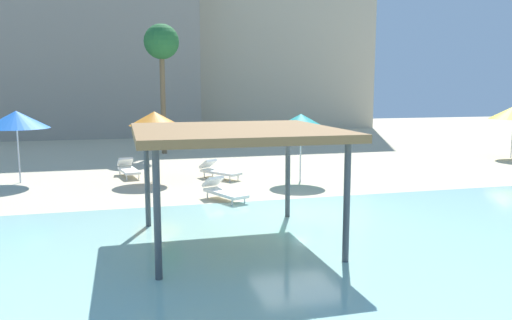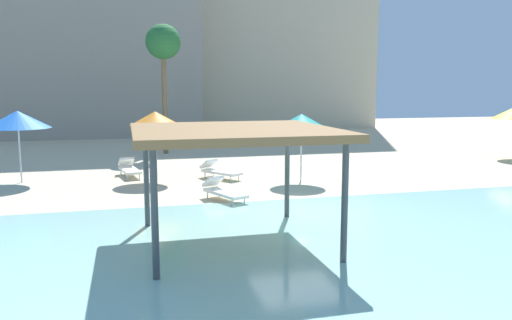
% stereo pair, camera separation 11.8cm
% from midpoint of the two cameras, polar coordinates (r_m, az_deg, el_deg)
% --- Properties ---
extents(ground_plane, '(80.00, 80.00, 0.00)m').
position_cam_midpoint_polar(ground_plane, '(15.18, 4.80, -5.81)').
color(ground_plane, beige).
extents(lagoon_water, '(44.00, 13.50, 0.04)m').
position_cam_midpoint_polar(lagoon_water, '(10.58, 14.39, -12.26)').
color(lagoon_water, '#99D1C6').
rests_on(lagoon_water, ground).
extents(shade_pavilion, '(4.56, 4.56, 2.75)m').
position_cam_midpoint_polar(shade_pavilion, '(11.65, -2.25, 2.85)').
color(shade_pavilion, '#42474C').
rests_on(shade_pavilion, ground).
extents(beach_umbrella_orange_3, '(1.99, 1.99, 2.73)m').
position_cam_midpoint_polar(beach_umbrella_orange_3, '(20.27, -11.15, 4.62)').
color(beach_umbrella_orange_3, silver).
rests_on(beach_umbrella_orange_3, ground).
extents(beach_umbrella_blue_4, '(2.43, 2.43, 2.78)m').
position_cam_midpoint_polar(beach_umbrella_blue_4, '(21.39, -25.16, 4.16)').
color(beach_umbrella_blue_4, silver).
rests_on(beach_umbrella_blue_4, ground).
extents(beach_umbrella_teal_5, '(2.02, 2.02, 2.66)m').
position_cam_midpoint_polar(beach_umbrella_teal_5, '(19.64, 5.33, 4.39)').
color(beach_umbrella_teal_5, silver).
rests_on(beach_umbrella_teal_5, ground).
extents(lounge_chair_0, '(0.94, 1.97, 0.74)m').
position_cam_midpoint_polar(lounge_chair_0, '(21.63, -13.98, -0.91)').
color(lounge_chair_0, white).
rests_on(lounge_chair_0, ground).
extents(lounge_chair_1, '(1.58, 1.90, 0.74)m').
position_cam_midpoint_polar(lounge_chair_1, '(20.55, -4.08, -1.16)').
color(lounge_chair_1, white).
rests_on(lounge_chair_1, ground).
extents(lounge_chair_2, '(1.29, 1.98, 0.74)m').
position_cam_midpoint_polar(lounge_chair_2, '(16.57, -3.59, -3.44)').
color(lounge_chair_2, white).
rests_on(lounge_chair_2, ground).
extents(palm_tree_1, '(1.90, 1.90, 7.07)m').
position_cam_midpoint_polar(palm_tree_1, '(28.52, -10.31, 12.61)').
color(palm_tree_1, brown).
rests_on(palm_tree_1, ground).
extents(hotel_block_0, '(19.18, 10.31, 18.99)m').
position_cam_midpoint_polar(hotel_block_0, '(43.14, -20.32, 15.49)').
color(hotel_block_0, '#9E9384').
rests_on(hotel_block_0, ground).
extents(hotel_block_1, '(21.13, 10.38, 21.27)m').
position_cam_midpoint_polar(hotel_block_1, '(48.51, -0.82, 16.48)').
color(hotel_block_1, beige).
rests_on(hotel_block_1, ground).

